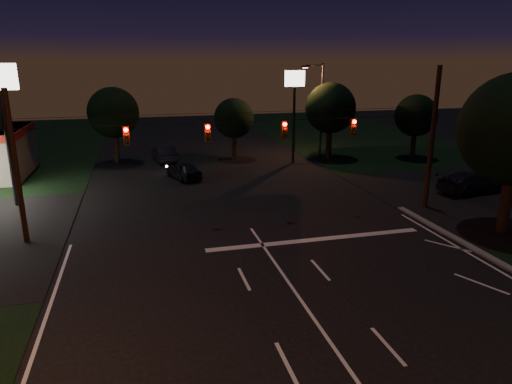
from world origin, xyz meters
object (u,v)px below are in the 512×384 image
object	(u,v)px
utility_pole_right	(425,207)
car_oncoming_a	(183,170)
car_cross	(472,183)
car_oncoming_b	(164,153)

from	to	relation	value
utility_pole_right	car_oncoming_a	xyz separation A→B (m)	(-14.57, 11.50, 0.71)
utility_pole_right	car_oncoming_a	distance (m)	18.58
utility_pole_right	car_cross	size ratio (longest dim) A/B	1.69
car_oncoming_b	car_oncoming_a	bearing A→B (deg)	90.12
car_oncoming_a	car_cross	xyz separation A→B (m)	(19.79, -9.38, 0.06)
car_oncoming_b	car_cross	xyz separation A→B (m)	(20.86, -16.51, -0.01)
utility_pole_right	car_oncoming_b	xyz separation A→B (m)	(-15.64, 18.63, 0.78)
utility_pole_right	car_cross	distance (m)	5.68
utility_pole_right	car_oncoming_b	size ratio (longest dim) A/B	1.90
utility_pole_right	car_oncoming_a	bearing A→B (deg)	141.72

